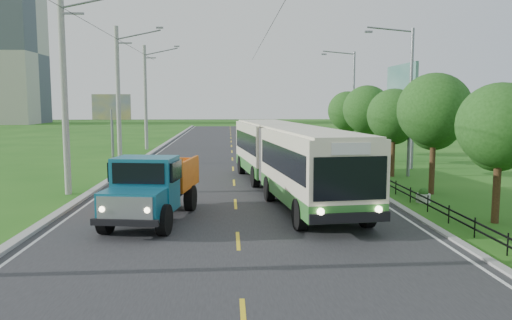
{
  "coord_description": "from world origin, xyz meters",
  "views": [
    {
      "loc": [
        -0.29,
        -16.02,
        4.55
      ],
      "look_at": [
        0.97,
        6.88,
        1.9
      ],
      "focal_mm": 35.0,
      "sensor_mm": 36.0,
      "label": 1
    }
  ],
  "objects": [
    {
      "name": "tree_fourth",
      "position": [
        9.86,
        14.14,
        3.59
      ],
      "size": [
        3.24,
        3.31,
        5.4
      ],
      "color": "#382314",
      "rests_on": "ground"
    },
    {
      "name": "curb_left",
      "position": [
        -7.2,
        20.0,
        0.07
      ],
      "size": [
        0.4,
        120.0,
        0.15
      ],
      "primitive_type": "cube",
      "color": "#9E9E99",
      "rests_on": "ground"
    },
    {
      "name": "dump_truck",
      "position": [
        -3.22,
        3.11,
        1.45
      ],
      "size": [
        3.2,
        6.38,
        2.57
      ],
      "rotation": [
        0.0,
        0.0,
        -0.15
      ],
      "color": "#145F79",
      "rests_on": "ground"
    },
    {
      "name": "billboard_left",
      "position": [
        -9.5,
        24.0,
        3.87
      ],
      "size": [
        3.0,
        0.2,
        5.2
      ],
      "color": "slate",
      "rests_on": "ground"
    },
    {
      "name": "pole_far",
      "position": [
        -8.26,
        33.0,
        5.09
      ],
      "size": [
        3.51,
        0.32,
        10.0
      ],
      "color": "gray",
      "rests_on": "ground"
    },
    {
      "name": "streetlight_mid",
      "position": [
        10.64,
        14.0,
        4.9
      ],
      "size": [
        3.02,
        0.2,
        9.07
      ],
      "color": "slate",
      "rests_on": "ground"
    },
    {
      "name": "railing_right",
      "position": [
        8.0,
        14.0,
        0.3
      ],
      "size": [
        0.04,
        40.0,
        0.6
      ],
      "primitive_type": "cube",
      "color": "black",
      "rests_on": "ground"
    },
    {
      "name": "centre_dash",
      "position": [
        0.0,
        0.0,
        0.02
      ],
      "size": [
        0.12,
        2.2,
        0.0
      ],
      "primitive_type": "cube",
      "color": "yellow",
      "rests_on": "road"
    },
    {
      "name": "edge_line_right",
      "position": [
        6.65,
        20.0,
        0.02
      ],
      "size": [
        0.12,
        120.0,
        0.0
      ],
      "primitive_type": "cube",
      "color": "silver",
      "rests_on": "road"
    },
    {
      "name": "tree_second",
      "position": [
        9.86,
        2.14,
        3.52
      ],
      "size": [
        3.18,
        3.26,
        5.3
      ],
      "color": "#382314",
      "rests_on": "ground"
    },
    {
      "name": "streetlight_far",
      "position": [
        10.64,
        28.0,
        4.9
      ],
      "size": [
        3.02,
        0.2,
        9.07
      ],
      "color": "slate",
      "rests_on": "ground"
    },
    {
      "name": "pole_near",
      "position": [
        -8.26,
        9.0,
        5.09
      ],
      "size": [
        3.51,
        0.32,
        10.0
      ],
      "color": "gray",
      "rests_on": "ground"
    },
    {
      "name": "bus",
      "position": [
        2.64,
        8.44,
        2.01
      ],
      "size": [
        4.83,
        17.49,
        3.34
      ],
      "rotation": [
        0.0,
        0.0,
        0.12
      ],
      "color": "#32752F",
      "rests_on": "ground"
    },
    {
      "name": "ground",
      "position": [
        0.0,
        0.0,
        0.0
      ],
      "size": [
        240.0,
        240.0,
        0.0
      ],
      "primitive_type": "plane",
      "color": "#1F5714",
      "rests_on": "ground"
    },
    {
      "name": "pole_mid",
      "position": [
        -8.26,
        21.0,
        5.09
      ],
      "size": [
        3.51,
        0.32,
        10.0
      ],
      "color": "gray",
      "rests_on": "ground"
    },
    {
      "name": "tree_third",
      "position": [
        9.86,
        8.14,
        3.99
      ],
      "size": [
        3.6,
        3.62,
        6.0
      ],
      "color": "#382314",
      "rests_on": "ground"
    },
    {
      "name": "planter_mid",
      "position": [
        8.6,
        14.0,
        0.29
      ],
      "size": [
        0.64,
        0.64,
        0.67
      ],
      "color": "silver",
      "rests_on": "ground"
    },
    {
      "name": "planter_far",
      "position": [
        8.6,
        22.0,
        0.29
      ],
      "size": [
        0.64,
        0.64,
        0.67
      ],
      "color": "silver",
      "rests_on": "ground"
    },
    {
      "name": "billboard_right",
      "position": [
        12.3,
        20.0,
        5.34
      ],
      "size": [
        0.24,
        6.0,
        7.3
      ],
      "color": "slate",
      "rests_on": "ground"
    },
    {
      "name": "road",
      "position": [
        0.0,
        20.0,
        0.01
      ],
      "size": [
        14.0,
        120.0,
        0.02
      ],
      "primitive_type": "cube",
      "color": "#28282B",
      "rests_on": "ground"
    },
    {
      "name": "tree_fifth",
      "position": [
        9.86,
        20.14,
        3.85
      ],
      "size": [
        3.48,
        3.52,
        5.8
      ],
      "color": "#382314",
      "rests_on": "ground"
    },
    {
      "name": "planter_near",
      "position": [
        8.6,
        6.0,
        0.29
      ],
      "size": [
        0.64,
        0.64,
        0.67
      ],
      "color": "silver",
      "rests_on": "ground"
    },
    {
      "name": "tree_back",
      "position": [
        9.86,
        26.14,
        3.65
      ],
      "size": [
        3.3,
        3.36,
        5.5
      ],
      "color": "#382314",
      "rests_on": "ground"
    },
    {
      "name": "edge_line_left",
      "position": [
        -6.65,
        20.0,
        0.02
      ],
      "size": [
        0.12,
        120.0,
        0.0
      ],
      "primitive_type": "cube",
      "color": "silver",
      "rests_on": "road"
    },
    {
      "name": "curb_right",
      "position": [
        7.15,
        20.0,
        0.05
      ],
      "size": [
        0.3,
        120.0,
        0.1
      ],
      "primitive_type": "cube",
      "color": "#9E9E99",
      "rests_on": "ground"
    }
  ]
}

